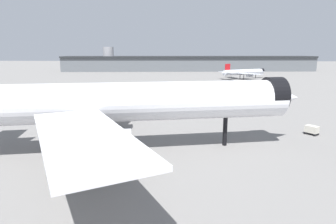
{
  "coord_description": "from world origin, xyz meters",
  "views": [
    {
      "loc": [
        12.51,
        -46.62,
        16.63
      ],
      "look_at": [
        10.26,
        0.87,
        6.47
      ],
      "focal_mm": 30.51,
      "sensor_mm": 36.0,
      "label": 1
    }
  ],
  "objects": [
    {
      "name": "ground",
      "position": [
        0.0,
        0.0,
        0.0
      ],
      "size": [
        900.0,
        900.0,
        0.0
      ],
      "primitive_type": "plane",
      "color": "slate"
    },
    {
      "name": "airliner_near_gate",
      "position": [
        2.56,
        -0.71,
        8.28
      ],
      "size": [
        63.56,
        57.06,
        18.78
      ],
      "rotation": [
        0.0,
        0.0,
        0.2
      ],
      "color": "white",
      "rests_on": "ground"
    },
    {
      "name": "airliner_far_taxiway",
      "position": [
        50.38,
        130.38,
        4.12
      ],
      "size": [
        31.34,
        28.19,
        9.35
      ],
      "rotation": [
        0.0,
        0.0,
        0.52
      ],
      "color": "silver",
      "rests_on": "ground"
    },
    {
      "name": "terminal_building",
      "position": [
        17.09,
        202.6,
        6.4
      ],
      "size": [
        212.68,
        44.22,
        20.13
      ],
      "rotation": [
        0.0,
        0.0,
        0.08
      ],
      "color": "slate",
      "rests_on": "ground"
    },
    {
      "name": "baggage_cart_trailing",
      "position": [
        39.08,
        10.61,
        0.98
      ],
      "size": [
        2.82,
        2.88,
        1.82
      ],
      "rotation": [
        0.0,
        0.0,
        2.25
      ],
      "color": "black",
      "rests_on": "ground"
    },
    {
      "name": "traffic_cone_near_nose",
      "position": [
        6.01,
        37.57,
        0.29
      ],
      "size": [
        0.46,
        0.46,
        0.57
      ],
      "primitive_type": "cone",
      "color": "#F2600C",
      "rests_on": "ground"
    }
  ]
}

